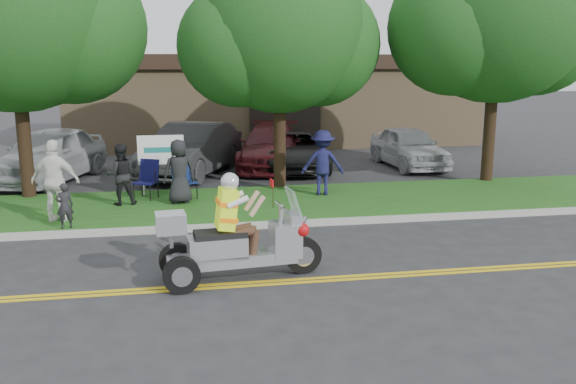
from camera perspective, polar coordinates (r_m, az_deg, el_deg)
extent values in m
plane|color=#28282B|center=(11.20, 2.68, -7.32)|extent=(120.00, 120.00, 0.00)
cube|color=gold|center=(10.67, 3.37, -8.31)|extent=(60.00, 0.10, 0.01)
cube|color=gold|center=(10.82, 3.18, -8.02)|extent=(60.00, 0.10, 0.01)
cube|color=#A8A89E|center=(14.04, -0.05, -3.00)|extent=(60.00, 0.25, 0.12)
cube|color=#1D5215|center=(16.10, -1.38, -1.04)|extent=(60.00, 4.00, 0.10)
cube|color=#9E7F5B|center=(29.67, -1.62, 8.82)|extent=(18.00, 8.00, 4.00)
cube|color=black|center=(25.62, -0.28, 12.10)|extent=(18.00, 0.30, 0.60)
cylinder|color=#332114|center=(17.84, -23.62, 6.54)|extent=(0.36, 0.36, 4.59)
sphere|color=#1A4012|center=(17.84, -24.40, 15.47)|extent=(5.40, 5.40, 5.40)
sphere|color=#1A4012|center=(17.84, -19.69, 14.24)|extent=(4.05, 4.05, 4.05)
cylinder|color=#332114|center=(17.80, -0.79, 6.90)|extent=(0.36, 0.36, 4.20)
sphere|color=#1A4012|center=(17.75, -0.82, 15.13)|extent=(4.80, 4.80, 4.80)
sphere|color=#1A4012|center=(18.26, 2.86, 13.62)|extent=(3.60, 3.60, 3.60)
sphere|color=#1A4012|center=(17.38, -4.72, 13.42)|extent=(3.36, 3.36, 3.36)
cylinder|color=#332114|center=(19.71, 18.47, 7.61)|extent=(0.36, 0.36, 4.76)
sphere|color=#1A4012|center=(19.72, 19.06, 16.00)|extent=(5.60, 5.60, 5.60)
sphere|color=#1A4012|center=(20.65, 22.05, 14.16)|extent=(4.20, 4.20, 4.20)
sphere|color=#1A4012|center=(18.88, 15.39, 14.61)|extent=(3.92, 3.92, 3.92)
cylinder|color=silver|center=(17.23, -13.36, 1.19)|extent=(0.06, 0.06, 1.10)
cylinder|color=silver|center=(17.19, -10.04, 1.31)|extent=(0.06, 0.06, 1.10)
cube|color=white|center=(17.07, -11.82, 3.89)|extent=(1.25, 0.06, 0.80)
cylinder|color=black|center=(10.96, 1.42, -5.93)|extent=(0.67, 0.22, 0.66)
cylinder|color=black|center=(10.19, -9.93, -7.68)|extent=(0.63, 0.23, 0.62)
cylinder|color=black|center=(10.93, -10.37, -6.31)|extent=(0.63, 0.23, 0.62)
cube|color=#A9ABB3|center=(10.67, -4.84, -6.24)|extent=(2.13, 0.72, 0.20)
cube|color=#A9ABB3|center=(10.54, -6.63, -5.18)|extent=(1.04, 0.60, 0.39)
cube|color=black|center=(10.49, -6.36, -3.96)|extent=(0.92, 0.55, 0.11)
cube|color=#A9ABB3|center=(10.77, -0.25, -4.41)|extent=(0.55, 0.58, 0.61)
cube|color=silver|center=(10.65, 0.54, -1.05)|extent=(0.26, 0.53, 0.54)
cube|color=#A9ABB3|center=(10.32, -10.93, -2.85)|extent=(0.54, 0.51, 0.33)
sphere|color=#B20C0F|center=(10.65, 1.29, -3.51)|extent=(0.24, 0.24, 0.24)
cube|color=#C0E918|center=(10.39, -5.76, -1.58)|extent=(0.42, 0.48, 0.72)
sphere|color=silver|center=(10.30, -5.46, 0.95)|extent=(0.32, 0.32, 0.32)
cylinder|color=black|center=(16.67, -14.23, -0.01)|extent=(0.03, 0.03, 0.44)
cylinder|color=black|center=(16.44, -12.78, -0.10)|extent=(0.03, 0.03, 0.44)
cylinder|color=black|center=(17.05, -13.50, 0.29)|extent=(0.03, 0.03, 0.44)
cylinder|color=black|center=(16.82, -12.07, 0.20)|extent=(0.03, 0.03, 0.44)
cube|color=#0E0E43|center=(16.70, -13.18, 0.87)|extent=(0.71, 0.69, 0.04)
cube|color=#0E0E43|center=(16.85, -12.85, 2.02)|extent=(0.57, 0.38, 0.59)
cylinder|color=black|center=(16.30, -9.97, -0.11)|extent=(0.03, 0.03, 0.43)
cylinder|color=black|center=(16.51, -8.51, 0.10)|extent=(0.03, 0.03, 0.43)
cylinder|color=black|center=(16.68, -10.64, 0.15)|extent=(0.03, 0.03, 0.43)
cylinder|color=black|center=(16.88, -9.21, 0.35)|extent=(0.03, 0.03, 0.43)
cube|color=#101F4D|center=(16.54, -9.61, 0.89)|extent=(0.70, 0.68, 0.04)
cube|color=#101F4D|center=(16.70, -10.01, 2.00)|extent=(0.55, 0.39, 0.58)
imported|color=black|center=(16.15, -15.40, 1.58)|extent=(0.83, 0.68, 1.57)
imported|color=white|center=(14.87, -20.93, 0.97)|extent=(1.19, 0.70, 1.90)
imported|color=#171741|center=(16.77, 3.25, 2.76)|extent=(1.27, 0.89, 1.78)
imported|color=black|center=(15.99, -10.15, 1.91)|extent=(0.92, 0.72, 1.67)
imported|color=black|center=(14.28, -20.17, -1.21)|extent=(0.43, 0.34, 1.02)
imported|color=#A4A7AB|center=(20.55, -21.43, 3.28)|extent=(3.38, 5.40, 1.71)
imported|color=#2C2C2F|center=(20.44, -8.98, 3.94)|extent=(3.75, 5.53, 1.72)
imported|color=black|center=(21.29, 0.48, 3.89)|extent=(2.56, 4.95, 1.33)
imported|color=#441014|center=(21.68, -1.60, 4.24)|extent=(3.16, 5.46, 1.49)
imported|color=#B0B1B8|center=(22.25, 11.24, 4.17)|extent=(1.89, 4.32, 1.45)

